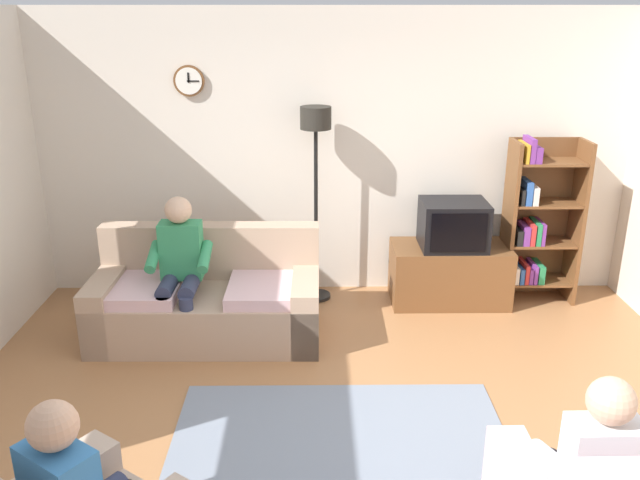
# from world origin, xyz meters

# --- Properties ---
(ground_plane) EXTENTS (12.00, 12.00, 0.00)m
(ground_plane) POSITION_xyz_m (0.00, 0.00, 0.00)
(ground_plane) COLOR #9E6B42
(back_wall_assembly) EXTENTS (6.20, 0.17, 2.70)m
(back_wall_assembly) POSITION_xyz_m (-0.00, 2.66, 1.35)
(back_wall_assembly) COLOR silver
(back_wall_assembly) RESTS_ON ground_plane
(couch) EXTENTS (1.91, 0.90, 0.90)m
(couch) POSITION_xyz_m (-1.11, 1.59, 0.31)
(couch) COLOR tan
(couch) RESTS_ON ground_plane
(tv_stand) EXTENTS (1.10, 0.56, 0.56)m
(tv_stand) POSITION_xyz_m (1.09, 2.25, 0.28)
(tv_stand) COLOR brown
(tv_stand) RESTS_ON ground_plane
(tv) EXTENTS (0.60, 0.49, 0.44)m
(tv) POSITION_xyz_m (1.09, 2.23, 0.78)
(tv) COLOR black
(tv) RESTS_ON tv_stand
(bookshelf) EXTENTS (0.68, 0.36, 1.58)m
(bookshelf) POSITION_xyz_m (1.90, 2.32, 0.77)
(bookshelf) COLOR brown
(bookshelf) RESTS_ON ground_plane
(floor_lamp) EXTENTS (0.28, 0.28, 1.85)m
(floor_lamp) POSITION_xyz_m (-0.18, 2.35, 1.45)
(floor_lamp) COLOR black
(floor_lamp) RESTS_ON ground_plane
(area_rug) EXTENTS (2.20, 1.70, 0.01)m
(area_rug) POSITION_xyz_m (-0.03, -0.11, 0.01)
(area_rug) COLOR slate
(area_rug) RESTS_ON ground_plane
(person_on_couch) EXTENTS (0.51, 0.54, 1.24)m
(person_on_couch) POSITION_xyz_m (-1.30, 1.48, 0.70)
(person_on_couch) COLOR #338C59
(person_on_couch) RESTS_ON ground_plane
(person_in_right_armchair) EXTENTS (0.51, 0.54, 1.12)m
(person_in_right_armchair) POSITION_xyz_m (1.12, -0.92, 0.60)
(person_in_right_armchair) COLOR silver
(person_in_right_armchair) RESTS_ON ground_plane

